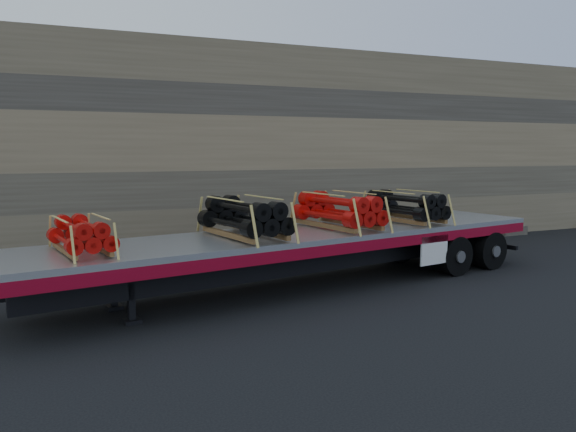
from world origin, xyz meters
name	(u,v)px	position (x,y,z in m)	size (l,w,h in m)	color
ground	(289,288)	(0.00, 0.00, 0.00)	(120.00, 120.00, 0.00)	black
rock_wall	(216,149)	(0.00, 6.50, 3.50)	(44.00, 3.00, 7.00)	#7A6B54
trailer	(303,259)	(0.37, -0.04, 0.71)	(14.29, 2.75, 1.43)	#B9BCC2
bundle_front	(81,236)	(-4.93, -0.99, 1.77)	(0.95, 1.91, 0.68)	red
bundle_midfront	(244,218)	(-1.29, -0.34, 1.87)	(1.25, 2.50, 0.89)	black
bundle_midrear	(338,211)	(1.47, 0.15, 1.87)	(1.25, 2.50, 0.89)	red
bundle_rear	(405,207)	(3.86, 0.58, 1.85)	(1.18, 2.35, 0.83)	black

